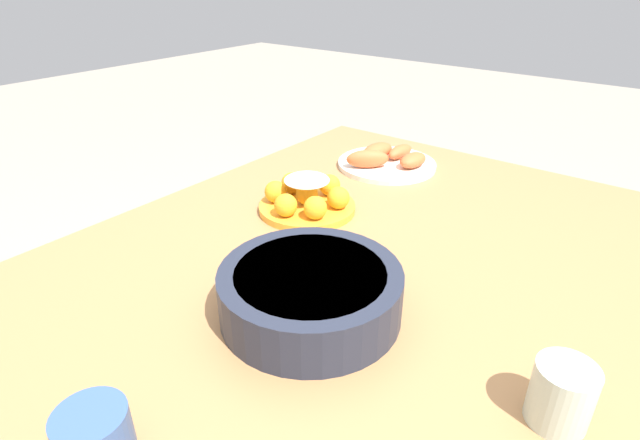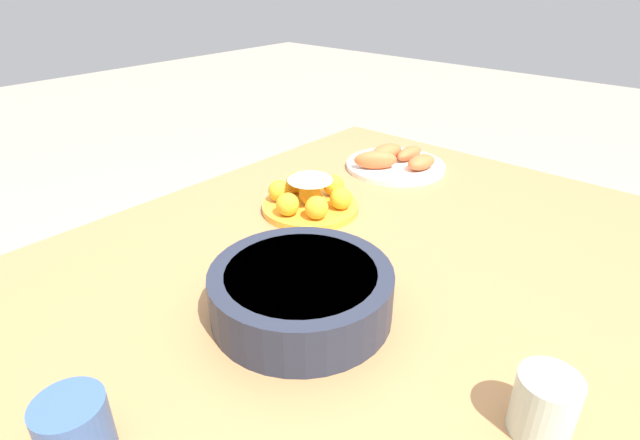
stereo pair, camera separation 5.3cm
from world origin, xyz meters
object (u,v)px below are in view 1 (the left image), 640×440
Objects in this scene: dining_table at (335,304)px; cake_plate at (307,198)px; seafood_platter at (387,160)px; serving_bowl at (311,291)px; cup_far at (561,395)px.

cake_plate reaches higher than dining_table.
seafood_platter is at bearing -158.87° from dining_table.
cake_plate is 0.39m from serving_bowl.
cake_plate is 0.36m from seafood_platter.
serving_bowl is at bearing 40.09° from cake_plate.
dining_table is 5.13× the size of serving_bowl.
serving_bowl is 3.44× the size of cup_far.
serving_bowl is 1.08× the size of seafood_platter.
cake_plate is (-0.16, -0.20, 0.11)m from dining_table.
cup_far is (0.63, 0.63, 0.02)m from seafood_platter.
dining_table is 6.78× the size of cake_plate.
seafood_platter is at bearing -159.30° from serving_bowl.
dining_table is 5.53× the size of seafood_platter.
dining_table is 17.65× the size of cup_far.
serving_bowl is at bearing -86.50° from cup_far.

